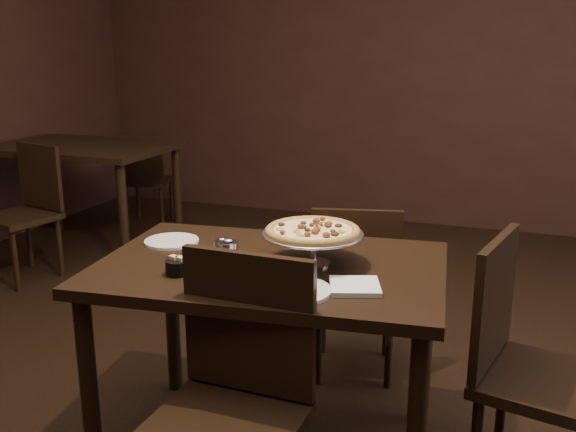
% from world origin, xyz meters
% --- Properties ---
extents(room, '(6.04, 7.04, 2.84)m').
position_xyz_m(room, '(0.06, 0.03, 1.40)').
color(room, black).
rests_on(room, ground).
extents(dining_table, '(1.32, 0.95, 0.78)m').
position_xyz_m(dining_table, '(0.08, -0.05, 0.67)').
color(dining_table, black).
rests_on(dining_table, ground).
extents(background_table, '(1.30, 0.87, 0.81)m').
position_xyz_m(background_table, '(-2.20, 1.87, 0.71)').
color(background_table, black).
rests_on(background_table, ground).
extents(pizza_stand, '(0.37, 0.37, 0.15)m').
position_xyz_m(pizza_stand, '(0.22, -0.00, 0.90)').
color(pizza_stand, '#B8B7BE').
rests_on(pizza_stand, dining_table).
extents(parmesan_shaker, '(0.06, 0.06, 0.11)m').
position_xyz_m(parmesan_shaker, '(-0.07, -0.13, 0.83)').
color(parmesan_shaker, beige).
rests_on(parmesan_shaker, dining_table).
extents(pepper_flake_shaker, '(0.07, 0.07, 0.12)m').
position_xyz_m(pepper_flake_shaker, '(-0.03, -0.17, 0.83)').
color(pepper_flake_shaker, maroon).
rests_on(pepper_flake_shaker, dining_table).
extents(packet_caddy, '(0.08, 0.08, 0.07)m').
position_xyz_m(packet_caddy, '(-0.18, -0.26, 0.80)').
color(packet_caddy, black).
rests_on(packet_caddy, dining_table).
extents(napkin_stack, '(0.20, 0.20, 0.02)m').
position_xyz_m(napkin_stack, '(0.43, -0.19, 0.78)').
color(napkin_stack, white).
rests_on(napkin_stack, dining_table).
extents(plate_left, '(0.22, 0.22, 0.01)m').
position_xyz_m(plate_left, '(-0.39, 0.05, 0.78)').
color(plate_left, white).
rests_on(plate_left, dining_table).
extents(plate_near, '(0.26, 0.26, 0.01)m').
position_xyz_m(plate_near, '(0.24, -0.29, 0.78)').
color(plate_near, white).
rests_on(plate_near, dining_table).
extents(serving_spatula, '(0.13, 0.13, 0.02)m').
position_xyz_m(serving_spatula, '(0.19, -0.08, 0.89)').
color(serving_spatula, '#B8B7BE').
rests_on(serving_spatula, pizza_stand).
extents(chair_far, '(0.48, 0.48, 0.85)m').
position_xyz_m(chair_far, '(0.23, 0.64, 0.47)').
color(chair_far, black).
rests_on(chair_far, ground).
extents(chair_near, '(0.45, 0.45, 0.93)m').
position_xyz_m(chair_near, '(0.14, -0.53, 0.51)').
color(chair_near, black).
rests_on(chair_near, ground).
extents(chair_side, '(0.51, 0.51, 0.92)m').
position_xyz_m(chair_side, '(0.97, 0.05, 0.50)').
color(chair_side, black).
rests_on(chair_side, ground).
extents(bg_chair_far, '(0.47, 0.47, 0.82)m').
position_xyz_m(bg_chair_far, '(-2.12, 2.58, 0.45)').
color(bg_chair_far, black).
rests_on(bg_chair_far, ground).
extents(bg_chair_near, '(0.50, 0.50, 0.90)m').
position_xyz_m(bg_chair_near, '(-2.18, 1.23, 0.49)').
color(bg_chair_near, black).
rests_on(bg_chair_near, ground).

